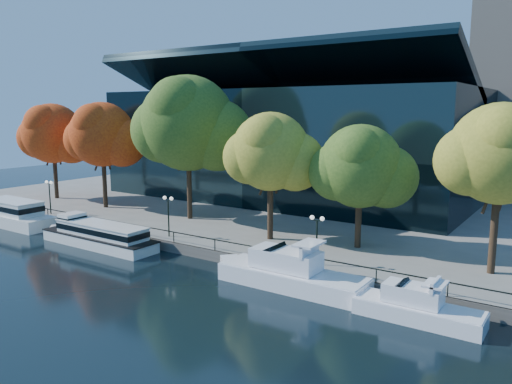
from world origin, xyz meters
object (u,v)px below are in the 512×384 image
Objects in this scene: large_vessel at (11,213)px; tree_2 at (189,125)px; tree_3 at (272,153)px; lamp_2 at (317,229)px; cruiser_near at (286,272)px; tree_5 at (502,156)px; lamp_1 at (168,207)px; tree_4 at (362,168)px; lamp_0 at (49,189)px; tree_0 at (53,135)px; tree_1 at (103,136)px; cruiser_far at (412,306)px; tour_boat at (96,234)px.

tree_2 is (18.46, 10.90, 10.33)m from large_vessel.
tree_3 reaches higher than lamp_2.
cruiser_near is at bearing -51.27° from tree_3.
tree_5 is 3.22× the size of lamp_1.
tree_4 is 2.77× the size of lamp_0.
tree_0 reaches higher than lamp_0.
tree_1 is at bearing 159.51° from lamp_1.
cruiser_near is 3.22× the size of lamp_0.
tree_0 is at bearing 171.08° from lamp_2.
lamp_2 is (7.35, -4.78, -5.34)m from tree_3.
tree_4 is at bearing 0.39° from tree_1.
tree_0 is at bearing 177.03° from tree_1.
tree_5 is 29.70m from lamp_1.
tree_2 is 4.03× the size of lamp_0.
tree_0 is 3.30× the size of lamp_1.
cruiser_far is 20.45m from tree_3.
tree_3 reaches higher than cruiser_near.
tour_boat is 7.82m from lamp_1.
tree_5 is 3.22× the size of lamp_2.
lamp_1 is at bearing -158.78° from tree_4.
large_vessel is 3.48× the size of lamp_1.
large_vessel is 1.08× the size of tree_5.
large_vessel is at bearing -179.82° from cruiser_near.
tree_1 is at bearing 176.37° from tree_3.
tree_1 is 34.48m from tree_4.
tree_3 is (31.05, 8.29, 7.97)m from large_vessel.
tree_2 is 22.62m from lamp_2.
lamp_0 is at bearing 163.77° from tour_boat.
tree_1 reaches higher than cruiser_far.
large_vessel is at bearing 178.68° from tour_boat.
cruiser_far is (9.84, -0.74, -0.24)m from cruiser_near.
tree_5 is at bearing 6.60° from lamp_0.
cruiser_far is 13.65m from tree_5.
cruiser_far reaches higher than tour_boat.
tour_boat is at bearing -170.24° from lamp_2.
tree_4 is (20.84, -0.72, -3.41)m from tree_2.
cruiser_far is at bearing -108.28° from tree_5.
tree_1 reaches higher than cruiser_near.
large_vessel is 1.08× the size of cruiser_near.
tree_1 reaches higher than tour_boat.
cruiser_near is (21.70, 0.48, -0.05)m from tour_boat.
cruiser_far is 0.67× the size of tree_1.
tree_0 is 1.09× the size of tree_3.
tour_boat is 0.93× the size of tree_2.
tree_0 is 37.48m from tree_3.
tree_4 is 7.99m from lamp_2.
tree_2 is at bearing 178.03° from tree_4.
lamp_2 reaches higher than tour_boat.
lamp_2 is (-0.89, -6.67, -4.29)m from tree_4.
tour_boat is 23.00m from lamp_2.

